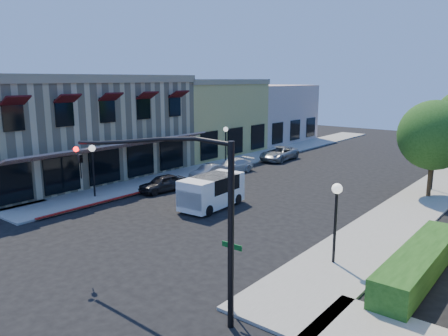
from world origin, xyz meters
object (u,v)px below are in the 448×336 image
Objects in this scene: lamppost_right_near at (336,203)px; parked_car_d at (279,153)px; signal_mast_arm at (180,193)px; lamppost_right_far at (435,153)px; parked_car_b at (209,172)px; lamppost_left_near at (93,158)px; lamppost_left_far at (226,136)px; white_van at (211,190)px; street_name_sign at (232,266)px; street_tree_a at (434,135)px; parked_car_a at (163,183)px; parked_car_c at (232,166)px.

lamppost_right_near reaches higher than parked_car_d.
signal_mast_arm is 2.24× the size of lamppost_right_far.
signal_mast_arm is 2.30× the size of parked_car_b.
lamppost_left_near reaches higher than parked_car_d.
lamppost_left_far is 0.79× the size of white_van.
parked_car_b is (-13.70, 14.77, -1.12)m from street_name_sign.
street_tree_a is at bearing 19.72° from parked_car_b.
white_van is (-9.50, 3.16, -1.60)m from lamppost_right_near.
white_van is (7.50, -10.84, -1.60)m from lamppost_left_far.
lamppost_right_near reaches higher than parked_car_a.
lamppost_right_far is at bearing 83.30° from signal_mast_arm.
lamppost_right_near is (2.64, 6.50, -1.35)m from signal_mast_arm.
lamppost_right_near is at bearing -91.23° from street_tree_a.
street_name_sign is 0.55× the size of white_van.
lamppost_left_near is 8.29m from white_van.
signal_mast_arm is 16.37m from parked_car_a.
street_name_sign is 0.70× the size of lamppost_right_near.
parked_car_b is at bearing 75.62° from lamppost_left_near.
street_name_sign is 25.48m from lamppost_left_far.
white_van is 1.11× the size of parked_car_c.
lamppost_left_near is 5.09m from parked_car_a.
lamppost_right_far is (1.00, 21.80, 1.04)m from street_name_sign.
lamppost_right_near is (-0.30, -14.00, -1.46)m from street_tree_a.
signal_mast_arm is at bearing -96.70° from lamppost_right_far.
parked_car_a is (-5.20, 0.84, -0.54)m from white_van.
signal_mast_arm reaches higher than lamppost_right_near.
signal_mast_arm is 1.96× the size of parked_car_c.
lamppost_right_near is at bearing -90.00° from lamppost_right_far.
parked_car_c is at bearing -172.41° from street_tree_a.
lamppost_left_far is at bearing 180.00° from street_tree_a.
parked_car_b is (0.00, 4.97, -0.02)m from parked_car_a.
lamppost_right_far is at bearing 6.71° from lamppost_left_far.
parked_car_b is at bearing -82.88° from parked_car_c.
parked_car_d is at bearing 91.18° from parked_car_b.
street_name_sign is 0.70× the size of lamppost_left_near.
lamppost_left_far is (-14.36, 20.50, -1.35)m from signal_mast_arm.
parked_car_a reaches higher than parked_car_c.
parked_car_d is at bearing 97.12° from parked_car_c.
street_tree_a is at bearing -22.90° from parked_car_d.
parked_car_b is at bearing -65.43° from lamppost_left_far.
street_tree_a is 1.82× the size of lamppost_left_far.
signal_mast_arm is 3.20× the size of street_name_sign.
signal_mast_arm is 7.15m from lamppost_right_near.
street_tree_a is 1.35× the size of parked_car_d.
lamppost_left_near reaches higher than parked_car_c.
white_van is 17.11m from parked_car_d.
parked_car_a is 8.00m from parked_car_c.
white_van is at bearing 22.81° from lamppost_left_near.
white_van is 5.30m from parked_car_a.
lamppost_right_near is 1.02× the size of parked_car_b.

